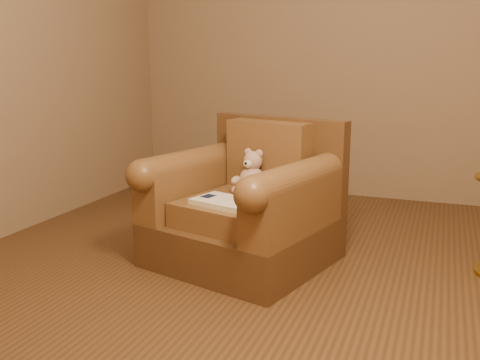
% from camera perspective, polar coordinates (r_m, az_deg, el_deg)
% --- Properties ---
extents(floor, '(4.00, 4.00, 0.00)m').
position_cam_1_polar(floor, '(3.00, 5.26, -10.39)').
color(floor, brown).
rests_on(floor, ground).
extents(armchair, '(1.12, 1.08, 0.83)m').
position_cam_1_polar(armchair, '(3.15, 0.73, -2.99)').
color(armchair, '#53351B').
rests_on(armchair, floor).
extents(teddy_bear, '(0.19, 0.22, 0.27)m').
position_cam_1_polar(teddy_bear, '(3.19, 1.15, 0.42)').
color(teddy_bear, tan).
rests_on(teddy_bear, armchair).
extents(guidebook, '(0.43, 0.32, 0.03)m').
position_cam_1_polar(guidebook, '(2.93, -1.31, -2.41)').
color(guidebook, beige).
rests_on(guidebook, armchair).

